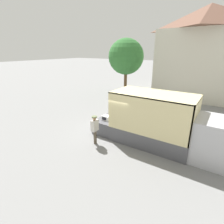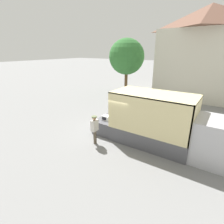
% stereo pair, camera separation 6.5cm
% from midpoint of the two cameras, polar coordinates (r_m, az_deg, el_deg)
% --- Properties ---
extents(ground_plane, '(160.00, 160.00, 0.00)m').
position_cam_midpoint_polar(ground_plane, '(11.51, 1.93, -6.84)').
color(ground_plane, gray).
extents(box_truck, '(6.59, 2.24, 2.95)m').
position_cam_midpoint_polar(box_truck, '(9.88, 21.10, -7.09)').
color(box_truck, '#B2B2B7').
rests_on(box_truck, ground).
extents(tailgate_deck, '(1.34, 2.13, 0.89)m').
position_cam_midpoint_polar(tailgate_deck, '(11.65, -0.85, -4.07)').
color(tailgate_deck, '#4C4C51').
rests_on(tailgate_deck, ground).
extents(microwave, '(0.50, 0.43, 0.29)m').
position_cam_midpoint_polar(microwave, '(11.16, -1.92, -1.90)').
color(microwave, white).
rests_on(microwave, tailgate_deck).
extents(portable_generator, '(0.66, 0.44, 0.54)m').
position_cam_midpoint_polar(portable_generator, '(11.82, 0.80, -0.28)').
color(portable_generator, black).
rests_on(portable_generator, tailgate_deck).
extents(worker_person, '(0.30, 0.44, 1.69)m').
position_cam_midpoint_polar(worker_person, '(9.89, -5.84, -4.95)').
color(worker_person, brown).
rests_on(worker_person, ground).
extents(house_backdrop, '(9.14, 7.91, 9.63)m').
position_cam_midpoint_polar(house_backdrop, '(22.77, 27.80, 16.98)').
color(house_backdrop, beige).
rests_on(house_backdrop, ground).
extents(street_tree, '(4.06, 4.06, 6.41)m').
position_cam_midpoint_polar(street_tree, '(21.11, 4.52, 17.53)').
color(street_tree, brown).
rests_on(street_tree, ground).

